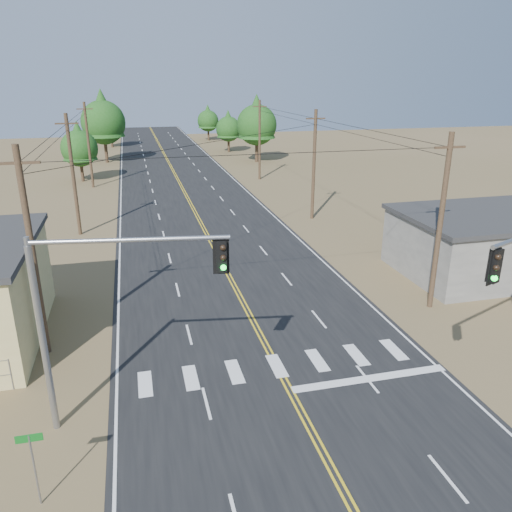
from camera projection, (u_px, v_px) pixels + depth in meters
name	position (u px, v px, depth m)	size (l,w,h in m)	color
ground	(347.00, 499.00, 15.86)	(220.00, 220.00, 0.00)	brown
road	(206.00, 232.00, 43.25)	(15.00, 200.00, 0.02)	black
building_right	(511.00, 242.00, 34.14)	(15.00, 8.00, 4.00)	gray
utility_pole_left_near	(32.00, 253.00, 22.69)	(1.80, 0.30, 10.00)	#4C3826
utility_pole_left_mid	(73.00, 175.00, 40.95)	(1.80, 0.30, 10.00)	#4C3826
utility_pole_left_far	(89.00, 145.00, 59.21)	(1.80, 0.30, 10.00)	#4C3826
utility_pole_right_near	(440.00, 222.00, 27.49)	(1.80, 0.30, 10.00)	#4C3826
utility_pole_right_mid	(314.00, 164.00, 45.75)	(1.80, 0.30, 10.00)	#4C3826
utility_pole_right_far	(260.00, 140.00, 64.01)	(1.80, 0.30, 10.00)	#4C3826
signal_mast_left	(96.00, 301.00, 17.54)	(6.84, 1.40, 7.66)	gray
street_sign	(33.00, 458.00, 15.11)	(0.78, 0.06, 2.64)	gray
tree_left_near	(79.00, 145.00, 62.84)	(4.57, 4.57, 7.62)	#3F2D1E
tree_left_mid	(103.00, 118.00, 76.39)	(6.67, 6.67, 11.12)	#3F2D1E
tree_left_far	(110.00, 120.00, 94.19)	(4.90, 4.90, 8.17)	#3F2D1E
tree_right_near	(257.00, 121.00, 77.10)	(6.20, 6.20, 10.33)	#3F2D1E
tree_right_mid	(228.00, 126.00, 88.27)	(4.39, 4.39, 7.31)	#3F2D1E
tree_right_far	(208.00, 119.00, 104.70)	(4.41, 4.41, 7.34)	#3F2D1E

